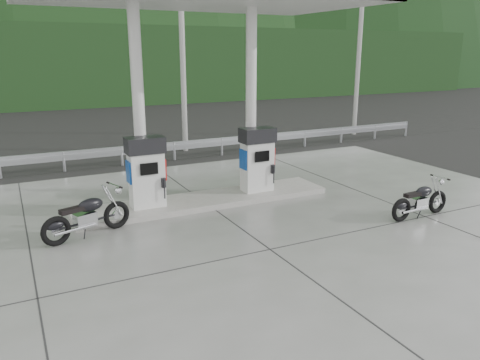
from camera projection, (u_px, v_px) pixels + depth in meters
name	position (u px, v px, depth m)	size (l,w,h in m)	color
ground	(248.00, 234.00, 10.64)	(160.00, 160.00, 0.00)	black
forecourt_apron	(248.00, 234.00, 10.63)	(18.00, 14.00, 0.02)	slate
pump_island	(206.00, 200.00, 12.77)	(7.00, 1.40, 0.15)	gray
gas_pump_left	(146.00, 172.00, 11.82)	(0.95, 0.55, 1.80)	silver
gas_pump_right	(257.00, 160.00, 13.20)	(0.95, 0.55, 1.80)	silver
canopy_column_left	(139.00, 107.00, 11.74)	(0.30, 0.30, 5.00)	white
canopy_column_right	(251.00, 101.00, 13.12)	(0.30, 0.30, 5.00)	white
guardrail	(148.00, 144.00, 17.34)	(26.00, 0.16, 1.42)	#A7AAAF
road	(127.00, 146.00, 20.55)	(60.00, 7.00, 0.01)	black
utility_pole_b	(182.00, 52.00, 18.63)	(0.22, 0.22, 8.00)	#9B9B95
utility_pole_c	(359.00, 52.00, 22.53)	(0.22, 0.22, 8.00)	#9B9B95
tree_band	(66.00, 66.00, 35.70)	(80.00, 6.00, 6.00)	black
forested_hills	(40.00, 83.00, 62.35)	(100.00, 40.00, 140.00)	black
motorcycle_left	(87.00, 216.00, 10.35)	(1.97, 0.62, 0.93)	black
motorcycle_right	(420.00, 201.00, 11.60)	(1.77, 0.56, 0.84)	black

